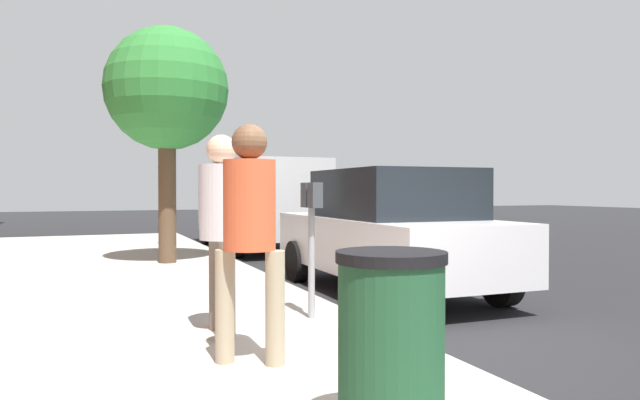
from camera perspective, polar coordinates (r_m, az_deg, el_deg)
ground_plane at (r=5.43m, az=9.21°, el=-14.87°), size 80.00×80.00×0.00m
sidewalk_slab at (r=4.68m, az=-25.59°, el=-16.63°), size 28.00×6.00×0.15m
parking_meter at (r=6.04m, az=-0.83°, el=-2.02°), size 0.36×0.12×1.41m
pedestrian_at_meter at (r=5.43m, az=-9.62°, el=-1.49°), size 0.55×0.40×1.84m
pedestrian_bystander at (r=4.48m, az=-6.91°, el=-2.07°), size 0.40×0.49×1.84m
parked_sedan_near at (r=8.42m, az=6.78°, el=-3.03°), size 4.42×2.00×1.77m
parked_van_far at (r=14.68m, az=-6.15°, el=0.09°), size 5.21×2.13×2.18m
street_tree at (r=11.17m, az=-14.78°, el=10.27°), size 2.24×2.24×4.30m
traffic_signal at (r=13.54m, az=-14.34°, el=5.58°), size 0.24×0.44×3.60m
trash_bin at (r=3.19m, az=6.96°, el=-14.02°), size 0.59×0.59×1.01m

